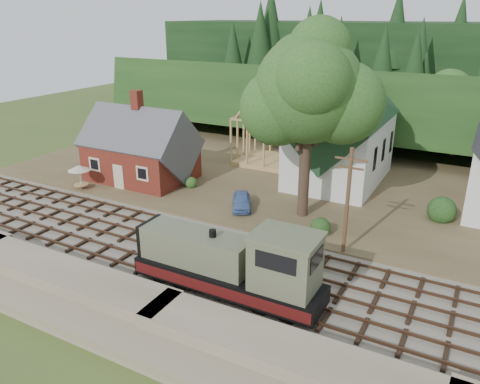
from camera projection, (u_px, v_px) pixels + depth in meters
The scene contains 16 objects.
ground at pixel (222, 264), 32.41m from camera, with size 140.00×140.00×0.00m, color #384C1E.
embankment at pixel (143, 333), 25.43m from camera, with size 64.00×5.00×1.60m, color #7F7259.
railroad_bed at pixel (222, 263), 32.39m from camera, with size 64.00×11.00×0.16m, color #726B5B.
village_flat at pixel (312, 184), 47.15m from camera, with size 64.00×26.00×0.30m, color brown.
hillside at pixel (371, 135), 66.92m from camera, with size 70.00×28.00×8.00m, color #1E3F19.
ridge at pixel (394, 115), 80.07m from camera, with size 80.00×20.00×12.00m, color black.
depot at pixel (141, 151), 47.42m from camera, with size 10.80×7.41×9.00m.
church at pixel (341, 134), 45.85m from camera, with size 8.40×15.17×13.00m.
timber_frame at pixel (275, 138), 51.99m from camera, with size 8.20×6.20×6.99m.
lattice_tower at pixel (298, 71), 54.51m from camera, with size 3.20×3.20×12.12m.
big_tree at pixel (311, 97), 36.09m from camera, with size 10.90×8.40×14.70m.
telegraph_pole_near at pixel (348, 201), 32.06m from camera, with size 2.20×0.28×8.00m.
locomotive at pixel (234, 265), 28.03m from camera, with size 11.92×2.98×4.77m.
car_blue at pixel (242, 201), 40.75m from camera, with size 1.57×3.91×1.33m, color #587ABD.
car_green at pixel (115, 160), 52.70m from camera, with size 1.14×3.28×1.08m, color #729D6C.
patio_set at pixel (79, 169), 44.80m from camera, with size 2.13×2.13×2.37m.
Camera 1 is at (14.66, -24.47, 16.23)m, focal length 35.00 mm.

